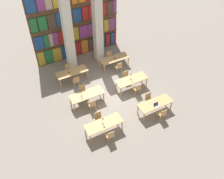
{
  "coord_description": "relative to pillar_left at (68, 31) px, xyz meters",
  "views": [
    {
      "loc": [
        -5.41,
        -10.4,
        11.53
      ],
      "look_at": [
        0.0,
        -0.26,
        0.69
      ],
      "focal_mm": 40.0,
      "sensor_mm": 36.0,
      "label": 1
    }
  ],
  "objects": [
    {
      "name": "pillar_left",
      "position": [
        0.0,
        0.0,
        0.0
      ],
      "size": [
        0.58,
        0.58,
        6.0
      ],
      "color": "silver",
      "rests_on": "ground_plane"
    },
    {
      "name": "desk_lamp_4",
      "position": [
        2.78,
        -1.41,
        -1.98
      ],
      "size": [
        0.14,
        0.14,
        0.39
      ],
      "color": "brown",
      "rests_on": "reading_table_5"
    },
    {
      "name": "chair_4",
      "position": [
        -0.49,
        -4.58,
        -2.52
      ],
      "size": [
        0.42,
        0.4,
        0.88
      ],
      "color": "tan",
      "rests_on": "ground_plane"
    },
    {
      "name": "reading_table_2",
      "position": [
        -0.52,
        -3.88,
        -2.32
      ],
      "size": [
        2.14,
        0.82,
        0.77
      ],
      "color": "tan",
      "rests_on": "ground_plane"
    },
    {
      "name": "chair_10",
      "position": [
        2.76,
        -2.1,
        -2.52
      ],
      "size": [
        0.42,
        0.4,
        0.88
      ],
      "color": "tan",
      "rests_on": "ground_plane"
    },
    {
      "name": "bookshelf_bank",
      "position": [
        1.08,
        1.34,
        -0.38
      ],
      "size": [
        6.64,
        0.35,
        5.5
      ],
      "color": "brown",
      "rests_on": "ground_plane"
    },
    {
      "name": "chair_6",
      "position": [
        2.68,
        -4.68,
        -2.52
      ],
      "size": [
        0.42,
        0.4,
        0.88
      ],
      "color": "tan",
      "rests_on": "ground_plane"
    },
    {
      "name": "reading_table_4",
      "position": [
        -0.52,
        -1.4,
        -2.32
      ],
      "size": [
        2.14,
        0.82,
        0.77
      ],
      "color": "tan",
      "rests_on": "ground_plane"
    },
    {
      "name": "chair_7",
      "position": [
        2.68,
        -3.29,
        -2.52
      ],
      "size": [
        0.42,
        0.4,
        0.88
      ],
      "rotation": [
        0.0,
        0.0,
        3.14
      ],
      "color": "tan",
      "rests_on": "ground_plane"
    },
    {
      "name": "chair_8",
      "position": [
        -0.53,
        -2.09,
        -2.52
      ],
      "size": [
        0.42,
        0.4,
        0.88
      ],
      "color": "tan",
      "rests_on": "ground_plane"
    },
    {
      "name": "ground_plane",
      "position": [
        1.1,
        -3.92,
        -3.0
      ],
      "size": [
        40.0,
        40.0,
        0.0
      ],
      "primitive_type": "plane",
      "color": "gray"
    },
    {
      "name": "reading_table_1",
      "position": [
        2.79,
        -6.5,
        -2.32
      ],
      "size": [
        2.14,
        0.82,
        0.77
      ],
      "color": "tan",
      "rests_on": "ground_plane"
    },
    {
      "name": "reading_table_3",
      "position": [
        2.67,
        -3.98,
        -2.32
      ],
      "size": [
        2.14,
        0.82,
        0.77
      ],
      "color": "tan",
      "rests_on": "ground_plane"
    },
    {
      "name": "chair_11",
      "position": [
        2.76,
        -0.71,
        -2.52
      ],
      "size": [
        0.42,
        0.4,
        0.88
      ],
      "rotation": [
        0.0,
        0.0,
        3.14
      ],
      "color": "tan",
      "rests_on": "ground_plane"
    },
    {
      "name": "chair_0",
      "position": [
        -0.6,
        -7.13,
        -2.52
      ],
      "size": [
        0.42,
        0.4,
        0.88
      ],
      "color": "tan",
      "rests_on": "ground_plane"
    },
    {
      "name": "reading_table_0",
      "position": [
        -0.63,
        -6.43,
        -2.32
      ],
      "size": [
        2.14,
        0.82,
        0.77
      ],
      "color": "tan",
      "rests_on": "ground_plane"
    },
    {
      "name": "desk_lamp_0",
      "position": [
        -0.67,
        -6.43,
        -1.91
      ],
      "size": [
        0.14,
        0.14,
        0.48
      ],
      "color": "brown",
      "rests_on": "reading_table_0"
    },
    {
      "name": "chair_9",
      "position": [
        -0.53,
        -0.71,
        -2.52
      ],
      "size": [
        0.42,
        0.4,
        0.88
      ],
      "rotation": [
        0.0,
        0.0,
        3.14
      ],
      "color": "tan",
      "rests_on": "ground_plane"
    },
    {
      "name": "chair_5",
      "position": [
        -0.49,
        -3.19,
        -2.52
      ],
      "size": [
        0.42,
        0.4,
        0.88
      ],
      "rotation": [
        0.0,
        0.0,
        3.14
      ],
      "color": "tan",
      "rests_on": "ground_plane"
    },
    {
      "name": "desk_lamp_3",
      "position": [
        -0.74,
        -1.42,
        -1.91
      ],
      "size": [
        0.14,
        0.14,
        0.48
      ],
      "color": "brown",
      "rests_on": "reading_table_4"
    },
    {
      "name": "chair_2",
      "position": [
        2.83,
        -7.19,
        -2.52
      ],
      "size": [
        0.42,
        0.4,
        0.88
      ],
      "color": "tan",
      "rests_on": "ground_plane"
    },
    {
      "name": "pillar_center",
      "position": [
        2.19,
        0.0,
        0.0
      ],
      "size": [
        0.58,
        0.58,
        6.0
      ],
      "color": "silver",
      "rests_on": "ground_plane"
    },
    {
      "name": "chair_3",
      "position": [
        2.83,
        -5.8,
        -2.52
      ],
      "size": [
        0.42,
        0.4,
        0.88
      ],
      "rotation": [
        0.0,
        0.0,
        3.14
      ],
      "color": "tan",
      "rests_on": "ground_plane"
    },
    {
      "name": "desk_lamp_1",
      "position": [
        -0.87,
        -3.89,
        -1.96
      ],
      "size": [
        0.14,
        0.14,
        0.41
      ],
      "color": "brown",
      "rests_on": "reading_table_2"
    },
    {
      "name": "reading_table_5",
      "position": [
        2.78,
        -1.41,
        -2.32
      ],
      "size": [
        2.14,
        0.82,
        0.77
      ],
      "color": "tan",
      "rests_on": "ground_plane"
    },
    {
      "name": "desk_lamp_2",
      "position": [
        2.6,
        -3.97,
        -1.9
      ],
      "size": [
        0.14,
        0.14,
        0.5
      ],
      "color": "brown",
      "rests_on": "reading_table_3"
    },
    {
      "name": "laptop",
      "position": [
        2.71,
        -6.71,
        -2.19
      ],
      "size": [
        0.32,
        0.22,
        0.21
      ],
      "color": "silver",
      "rests_on": "reading_table_1"
    },
    {
      "name": "chair_1",
      "position": [
        -0.6,
        -5.74,
        -2.52
      ],
      "size": [
        0.42,
        0.4,
        0.88
      ],
      "rotation": [
        0.0,
        0.0,
        3.14
      ],
      "color": "tan",
      "rests_on": "ground_plane"
    }
  ]
}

